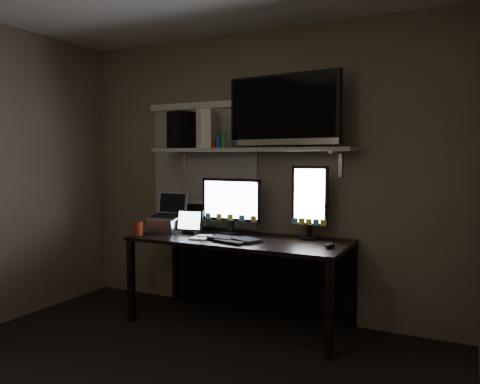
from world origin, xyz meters
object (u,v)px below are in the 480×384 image
Objects in this scene: cup at (138,229)px; monitor_portrait at (310,202)px; speaker at (182,130)px; monitor_landscape at (231,206)px; keyboard at (235,239)px; mouse at (330,245)px; tablet at (190,222)px; tv at (283,111)px; game_console at (209,129)px; desk at (245,256)px; laptop at (166,213)px.

monitor_portrait is at bearing 18.69° from cup.
monitor_portrait is 1.84× the size of speaker.
speaker is (-0.51, 0.01, 0.67)m from monitor_landscape.
mouse is at bearing 18.91° from keyboard.
mouse is at bearing -12.65° from monitor_landscape.
keyboard is 0.53m from tablet.
cup is (-0.87, -0.12, 0.04)m from keyboard.
tv is 2.94× the size of game_console.
keyboard is (0.18, -0.29, -0.23)m from monitor_landscape.
keyboard is at bearing -143.63° from monitor_portrait.
monitor_portrait is 0.69m from keyboard.
mouse is 0.30× the size of speaker.
monitor_landscape is 0.93m from tv.
game_console is at bearing 171.42° from monitor_landscape.
mouse is (0.95, -0.24, -0.23)m from monitor_landscape.
desk is 0.83m from mouse.
keyboard reaches higher than desk.
tablet reaches higher than cup.
mouse is (0.79, -0.19, 0.19)m from desk.
tablet is 0.45m from cup.
mouse is 0.30× the size of game_console.
desk is 5.43× the size of speaker.
speaker reaches higher than keyboard.
game_console is (0.08, 0.20, 0.81)m from tablet.
tv is (0.31, 0.07, 1.22)m from desk.
tv is 2.99× the size of speaker.
tv reaches higher than mouse.
keyboard is 1.77× the size of tablet.
desk is at bearing 23.09° from cup.
game_console is at bearing 62.19° from tablet.
tablet is 2.17× the size of cup.
cup is (-1.64, -0.17, 0.04)m from mouse.
keyboard is (0.02, -0.25, 0.19)m from desk.
laptop is 1.02× the size of game_console.
tv is (0.29, 0.32, 1.03)m from keyboard.
laptop is 1.38m from tv.
mouse is 1.52m from game_console.
monitor_portrait reaches higher than keyboard.
game_console is at bearing 45.04° from cup.
tv is (-0.48, 0.26, 1.03)m from mouse.
desk is 4.14× the size of keyboard.
desk is at bearing -14.72° from monitor_landscape.
cup is at bearing -159.33° from monitor_portrait.
monitor_landscape is at bearing -169.75° from tv.
speaker is at bearing 174.99° from desk.
speaker is (-1.20, -0.05, 0.61)m from monitor_portrait.
keyboard is at bearing -5.95° from speaker.
tablet is at bearing -165.68° from monitor_portrait.
monitor_portrait is at bearing 5.46° from tablet.
speaker is at bearing 168.47° from game_console.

